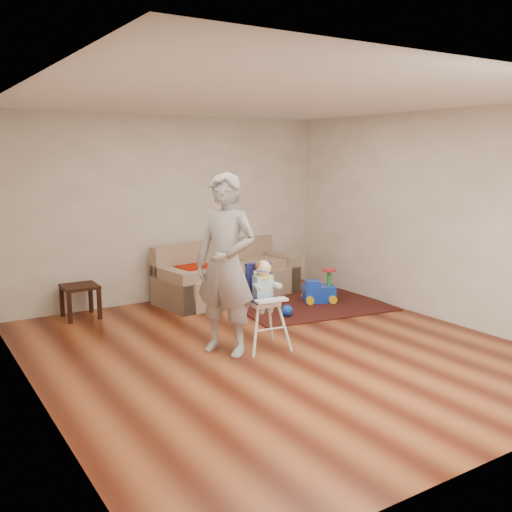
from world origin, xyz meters
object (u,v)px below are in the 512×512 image
sofa (228,271)px  side_table (80,301)px  ride_on_toy (319,285)px  toy_ball (287,310)px  adult (226,265)px  high_chair (263,306)px

sofa → side_table: bearing=169.3°
side_table → ride_on_toy: 3.34m
side_table → sofa: bearing=-3.4°
side_table → toy_ball: bearing=-32.0°
sofa → adult: bearing=-127.6°
ride_on_toy → high_chair: high_chair is taller
sofa → side_table: size_ratio=5.09×
ride_on_toy → toy_ball: 0.93m
toy_ball → high_chair: high_chair is taller
side_table → ride_on_toy: bearing=-18.8°
high_chair → side_table: bearing=128.1°
side_table → high_chair: high_chair is taller
high_chair → adult: 0.65m
toy_ball → adult: size_ratio=0.08×
toy_ball → side_table: bearing=148.0°
side_table → adult: bearing=-66.2°
toy_ball → adult: bearing=-151.0°
ride_on_toy → high_chair: size_ratio=0.49×
ride_on_toy → adult: 2.56m
sofa → toy_ball: 1.37m
ride_on_toy → high_chair: (-1.77, -1.22, 0.22)m
sofa → high_chair: 2.31m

